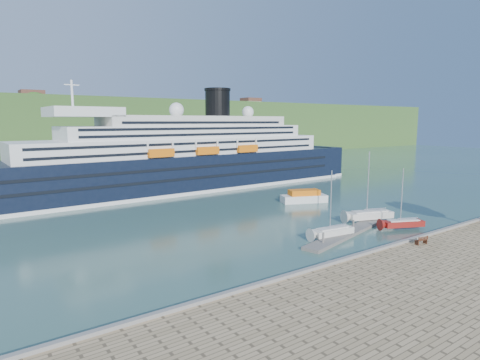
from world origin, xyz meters
name	(u,v)px	position (x,y,z in m)	size (l,w,h in m)	color
ground	(408,248)	(0.00, 0.00, 0.00)	(400.00, 400.00, 0.00)	#30564F
far_hillside	(85,129)	(0.00, 145.00, 12.00)	(400.00, 50.00, 24.00)	#274E1F
quay_coping	(410,240)	(0.00, -0.20, 1.15)	(220.00, 0.50, 0.30)	slate
cruise_ship	(177,139)	(-4.05, 52.98, 11.33)	(100.88, 14.69, 22.65)	black
park_bench	(421,240)	(-0.28, -1.69, 1.53)	(1.66, 0.68, 1.07)	#4E2716
floating_pontoon	(346,234)	(-1.58, 8.10, 0.21)	(18.86, 2.31, 0.42)	gray
sailboat_white_near	(333,206)	(-4.13, 8.25, 4.27)	(6.61, 1.84, 8.53)	silver
sailboat_red	(404,201)	(7.23, 5.40, 4.14)	(6.42, 1.78, 8.29)	maroon
sailboat_white_far	(371,189)	(7.01, 10.86, 5.09)	(7.88, 2.19, 10.18)	silver
tender_launch	(304,196)	(9.35, 27.37, 1.19)	(8.62, 2.95, 2.38)	orange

